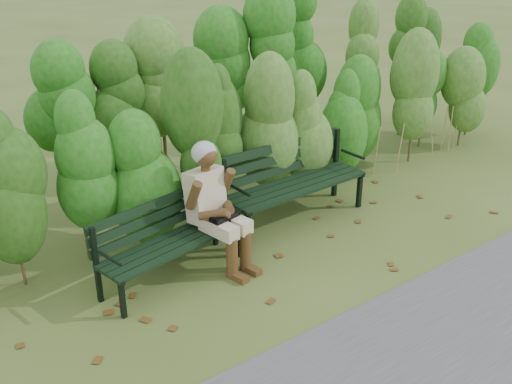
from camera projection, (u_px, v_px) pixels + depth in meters
ground at (276, 271)px, 6.08m from camera, size 80.00×80.00×0.00m
hedge_band at (178, 109)px, 6.92m from camera, size 11.04×1.67×2.42m
leaf_litter at (304, 274)px, 6.01m from camera, size 5.99×2.19×0.01m
bench_left at (167, 234)px, 5.83m from camera, size 1.61×0.77×0.77m
bench_right at (290, 176)px, 6.96m from camera, size 1.81×0.63×0.90m
seated_woman at (215, 200)px, 5.95m from camera, size 0.57×0.84×1.29m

